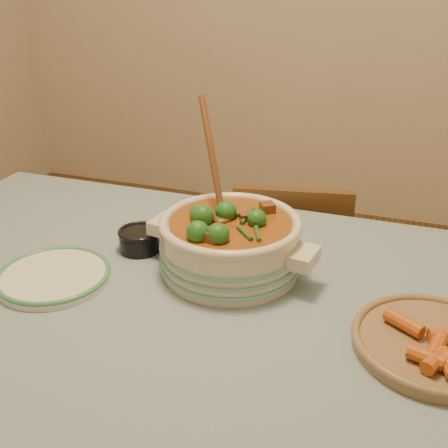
# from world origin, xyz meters

# --- Properties ---
(dining_table) EXTENTS (1.68, 1.08, 0.76)m
(dining_table) POSITION_xyz_m (0.00, 0.00, 0.66)
(dining_table) COLOR brown
(dining_table) RESTS_ON floor
(stew_casserole) EXTENTS (0.42, 0.37, 0.39)m
(stew_casserole) POSITION_xyz_m (0.06, 0.14, 0.84)
(stew_casserole) COLOR beige
(stew_casserole) RESTS_ON dining_table
(white_plate) EXTENTS (0.30, 0.30, 0.02)m
(white_plate) POSITION_xyz_m (-0.31, -0.03, 0.77)
(white_plate) COLOR silver
(white_plate) RESTS_ON dining_table
(condiment_bowl) EXTENTS (0.14, 0.14, 0.06)m
(condiment_bowl) POSITION_xyz_m (-0.18, 0.17, 0.79)
(condiment_bowl) COLOR black
(condiment_bowl) RESTS_ON dining_table
(fried_plate) EXTENTS (0.40, 0.40, 0.05)m
(fried_plate) POSITION_xyz_m (0.53, -0.01, 0.78)
(fried_plate) COLOR #917850
(fried_plate) RESTS_ON dining_table
(chair_far) EXTENTS (0.43, 0.43, 0.79)m
(chair_far) POSITION_xyz_m (0.10, 0.69, 0.45)
(chair_far) COLOR brown
(chair_far) RESTS_ON floor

